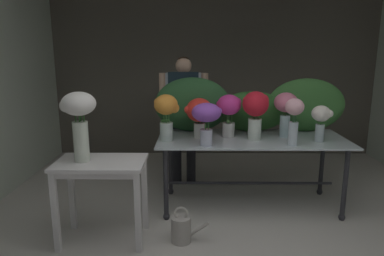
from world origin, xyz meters
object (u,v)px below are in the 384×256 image
vase_violet_ranunculus (206,117)px  vase_blush_peonies (294,116)px  vase_ivory_snapdragons (321,119)px  vase_magenta_tulips (229,110)px  florist (184,106)px  vase_white_roses_tall (79,116)px  vase_scarlet_freesia (199,113)px  vase_crimson_hydrangea (256,110)px  watering_can (182,229)px  side_table_white (101,173)px  vase_sunset_lilies (166,112)px  vase_rosy_roses (286,108)px  display_table_glass (251,148)px

vase_violet_ranunculus → vase_blush_peonies: (0.86, 0.01, 0.01)m
vase_ivory_snapdragons → vase_magenta_tulips: (-0.92, 0.20, 0.05)m
florist → vase_white_roses_tall: 1.70m
vase_scarlet_freesia → vase_crimson_hydrangea: (0.59, -0.07, 0.05)m
florist → watering_can: florist is taller
side_table_white → vase_sunset_lilies: size_ratio=1.62×
vase_violet_ranunculus → vase_rosy_roses: vase_rosy_roses is taller
display_table_glass → vase_crimson_hydrangea: vase_crimson_hydrangea is taller
florist → vase_sunset_lilies: size_ratio=3.36×
vase_magenta_tulips → vase_white_roses_tall: bearing=-150.2°
side_table_white → vase_magenta_tulips: (1.20, 0.78, 0.44)m
vase_violet_ranunculus → vase_white_roses_tall: vase_white_roses_tall is taller
vase_sunset_lilies → vase_crimson_hydrangea: size_ratio=0.95×
display_table_glass → vase_ivory_snapdragons: bearing=-12.9°
vase_scarlet_freesia → vase_white_roses_tall: 1.27m
display_table_glass → vase_magenta_tulips: (-0.24, 0.05, 0.41)m
florist → watering_can: size_ratio=4.64×
watering_can → vase_scarlet_freesia: bearing=77.9°
vase_ivory_snapdragons → vase_white_roses_tall: vase_white_roses_tall is taller
vase_violet_ranunculus → vase_rosy_roses: size_ratio=0.88×
vase_rosy_roses → vase_blush_peonies: bearing=-90.9°
display_table_glass → watering_can: (-0.73, -0.77, -0.55)m
vase_sunset_lilies → vase_violet_ranunculus: (0.41, -0.19, -0.01)m
vase_magenta_tulips → watering_can: size_ratio=1.31×
vase_ivory_snapdragons → watering_can: bearing=-156.4°
vase_magenta_tulips → vase_rosy_roses: bearing=0.7°
vase_violet_ranunculus → vase_crimson_hydrangea: bearing=25.0°
vase_crimson_hydrangea → vase_white_roses_tall: bearing=-158.1°
vase_scarlet_freesia → watering_can: vase_scarlet_freesia is taller
vase_scarlet_freesia → display_table_glass: bearing=0.4°
vase_blush_peonies → vase_white_roses_tall: (-1.97, -0.43, 0.08)m
vase_blush_peonies → vase_white_roses_tall: bearing=-167.8°
vase_crimson_hydrangea → vase_blush_peonies: size_ratio=1.09×
side_table_white → vase_rosy_roses: size_ratio=1.63×
vase_white_roses_tall → vase_scarlet_freesia: bearing=35.0°
display_table_glass → vase_blush_peonies: vase_blush_peonies is taller
vase_rosy_roses → watering_can: (-1.10, -0.83, -0.98)m
vase_magenta_tulips → vase_rosy_roses: 0.61m
display_table_glass → vase_rosy_roses: bearing=8.9°
display_table_glass → watering_can: size_ratio=5.71×
vase_violet_ranunculus → watering_can: size_ratio=1.21×
side_table_white → vase_white_roses_tall: vase_white_roses_tall is taller
vase_sunset_lilies → vase_rosy_roses: (1.27, 0.19, 0.01)m
vase_ivory_snapdragons → vase_sunset_lilies: bearing=179.2°
side_table_white → vase_blush_peonies: bearing=13.2°
vase_sunset_lilies → vase_rosy_roses: size_ratio=1.01×
side_table_white → vase_crimson_hydrangea: bearing=24.0°
display_table_glass → vase_blush_peonies: size_ratio=4.28×
vase_magenta_tulips → vase_blush_peonies: vase_blush_peonies is taller
side_table_white → florist: (0.69, 1.46, 0.36)m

